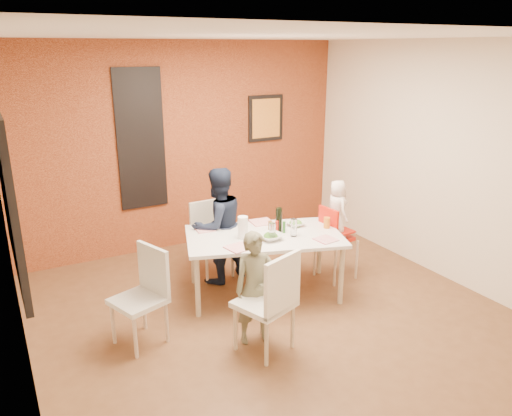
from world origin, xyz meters
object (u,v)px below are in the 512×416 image
dining_table (264,240)px  child_near (255,288)px  paper_towel_roll (243,227)px  child_far (218,226)px  chair_left (145,290)px  toddler (337,209)px  chair_far (210,234)px  chair_near (272,298)px  wine_bottle (279,220)px  high_chair (334,236)px

dining_table → child_near: child_near is taller
paper_towel_roll → child_far: bearing=95.9°
chair_left → toddler: (2.32, 0.23, 0.35)m
chair_left → child_near: size_ratio=0.85×
toddler → paper_towel_roll: toddler is taller
chair_far → paper_towel_roll: 0.82m
chair_near → wine_bottle: bearing=-143.8°
dining_table → chair_left: size_ratio=2.05×
chair_far → paper_towel_roll: (0.06, -0.75, 0.32)m
chair_near → high_chair: bearing=-165.5°
chair_near → wine_bottle: chair_near is taller
chair_near → chair_far: 1.81m
child_far → paper_towel_roll: 0.53m
chair_far → child_far: child_far is taller
chair_far → child_near: child_near is taller
chair_far → high_chair: 1.46m
toddler → paper_towel_roll: bearing=91.0°
child_far → dining_table: bearing=110.2°
child_near → child_far: bearing=93.5°
chair_far → high_chair: (1.20, -0.83, 0.04)m
child_near → wine_bottle: 1.12m
high_chair → wine_bottle: (-0.70, 0.08, 0.29)m
child_near → child_far: size_ratio=0.79×
chair_near → chair_far: chair_near is taller
high_chair → paper_towel_roll: bearing=79.9°
high_chair → toddler: toddler is taller
dining_table → child_far: child_far is taller
chair_far → toddler: (1.22, -0.83, 0.36)m
chair_far → child_far: bearing=-91.5°
toddler → paper_towel_roll: size_ratio=2.79×
child_near → child_far: (0.24, 1.32, 0.14)m
dining_table → wine_bottle: size_ratio=6.98×
chair_near → child_far: child_far is taller
toddler → child_near: bearing=121.4°
high_chair → dining_table: bearing=80.1°
chair_near → paper_towel_roll: size_ratio=4.02×
chair_left → toddler: 2.36m
chair_left → chair_far: bearing=114.2°
dining_table → paper_towel_roll: bearing=174.8°
dining_table → chair_near: size_ratio=1.93×
child_far → high_chair: bearing=144.5°
wine_bottle → toddler: bearing=-6.1°
dining_table → wine_bottle: (0.19, 0.02, 0.19)m
chair_near → child_far: 1.58m
toddler → child_far: bearing=68.9°
child_near → wine_bottle: (0.73, 0.80, 0.29)m
high_chair → paper_towel_roll: size_ratio=3.71×
high_chair → toddler: (0.02, 0.00, 0.32)m
dining_table → chair_near: bearing=-116.2°
high_chair → child_far: (-1.19, 0.59, 0.14)m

